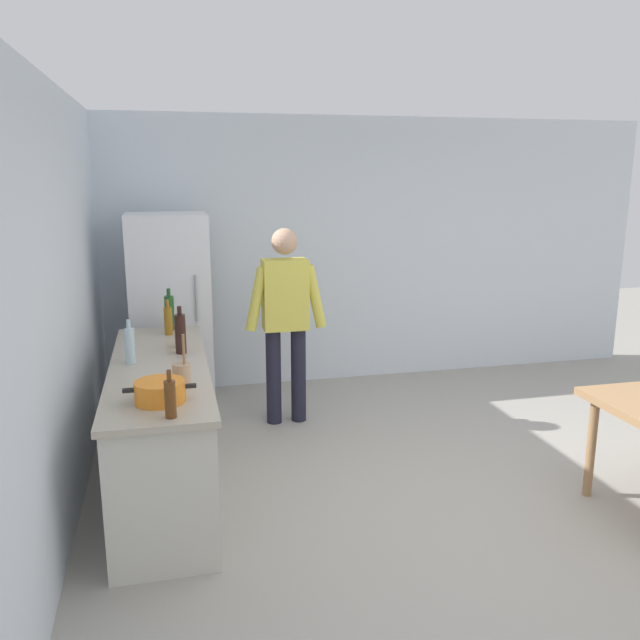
# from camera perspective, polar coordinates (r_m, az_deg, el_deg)

# --- Properties ---
(ground_plane) EXTENTS (14.00, 14.00, 0.00)m
(ground_plane) POSITION_cam_1_polar(r_m,az_deg,el_deg) (4.50, 14.13, -16.08)
(ground_plane) COLOR #9E998E
(wall_back) EXTENTS (6.40, 0.12, 2.70)m
(wall_back) POSITION_cam_1_polar(r_m,az_deg,el_deg) (6.79, 3.07, 6.08)
(wall_back) COLOR silver
(wall_back) RESTS_ON ground_plane
(wall_left) EXTENTS (0.12, 5.60, 2.70)m
(wall_left) POSITION_cam_1_polar(r_m,az_deg,el_deg) (3.81, -23.48, -0.33)
(wall_left) COLOR silver
(wall_left) RESTS_ON ground_plane
(kitchen_counter) EXTENTS (0.64, 2.20, 0.90)m
(kitchen_counter) POSITION_cam_1_polar(r_m,az_deg,el_deg) (4.59, -13.71, -9.23)
(kitchen_counter) COLOR beige
(kitchen_counter) RESTS_ON ground_plane
(refrigerator) EXTENTS (0.70, 0.67, 1.80)m
(refrigerator) POSITION_cam_1_polar(r_m,az_deg,el_deg) (6.00, -12.99, 0.50)
(refrigerator) COLOR white
(refrigerator) RESTS_ON ground_plane
(person) EXTENTS (0.70, 0.22, 1.70)m
(person) POSITION_cam_1_polar(r_m,az_deg,el_deg) (5.52, -3.06, 0.60)
(person) COLOR #1E1E2D
(person) RESTS_ON ground_plane
(cooking_pot) EXTENTS (0.40, 0.28, 0.12)m
(cooking_pot) POSITION_cam_1_polar(r_m,az_deg,el_deg) (3.73, -13.91, -6.13)
(cooking_pot) COLOR orange
(cooking_pot) RESTS_ON kitchen_counter
(utensil_jar) EXTENTS (0.11, 0.11, 0.32)m
(utensil_jar) POSITION_cam_1_polar(r_m,az_deg,el_deg) (3.96, -12.07, -4.63)
(utensil_jar) COLOR tan
(utensil_jar) RESTS_ON kitchen_counter
(bottle_oil_amber) EXTENTS (0.06, 0.06, 0.28)m
(bottle_oil_amber) POSITION_cam_1_polar(r_m,az_deg,el_deg) (5.22, -13.21, -0.02)
(bottle_oil_amber) COLOR #996619
(bottle_oil_amber) RESTS_ON kitchen_counter
(bottle_water_clear) EXTENTS (0.07, 0.07, 0.30)m
(bottle_water_clear) POSITION_cam_1_polar(r_m,az_deg,el_deg) (4.50, -16.40, -2.14)
(bottle_water_clear) COLOR silver
(bottle_water_clear) RESTS_ON kitchen_counter
(bottle_wine_green) EXTENTS (0.08, 0.08, 0.34)m
(bottle_wine_green) POSITION_cam_1_polar(r_m,az_deg,el_deg) (5.37, -13.11, 0.67)
(bottle_wine_green) COLOR #1E5123
(bottle_wine_green) RESTS_ON kitchen_counter
(bottle_wine_dark) EXTENTS (0.08, 0.08, 0.34)m
(bottle_wine_dark) POSITION_cam_1_polar(r_m,az_deg,el_deg) (4.66, -12.19, -1.14)
(bottle_wine_dark) COLOR black
(bottle_wine_dark) RESTS_ON kitchen_counter
(bottle_beer_brown) EXTENTS (0.06, 0.06, 0.26)m
(bottle_beer_brown) POSITION_cam_1_polar(r_m,az_deg,el_deg) (3.47, -13.05, -6.73)
(bottle_beer_brown) COLOR #5B3314
(bottle_beer_brown) RESTS_ON kitchen_counter
(bottle_sauce_red) EXTENTS (0.06, 0.06, 0.24)m
(bottle_sauce_red) POSITION_cam_1_polar(r_m,az_deg,el_deg) (4.83, -12.31, -1.25)
(bottle_sauce_red) COLOR #B22319
(bottle_sauce_red) RESTS_ON kitchen_counter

